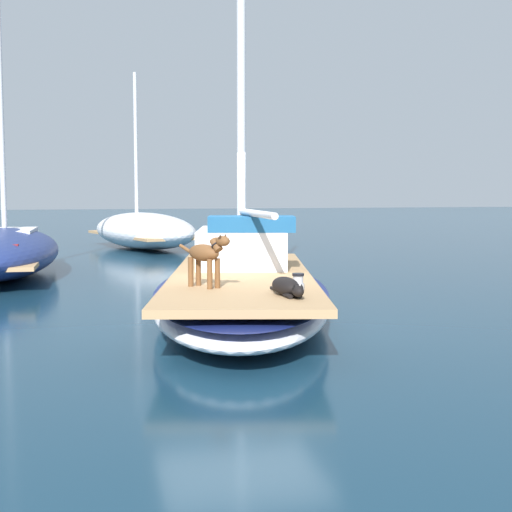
% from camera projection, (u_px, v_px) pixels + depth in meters
% --- Properties ---
extents(ground_plane, '(120.00, 120.00, 0.00)m').
position_uv_depth(ground_plane, '(241.00, 317.00, 10.96)').
color(ground_plane, '#143347').
extents(sailboat_main, '(3.94, 7.60, 0.66)m').
position_uv_depth(sailboat_main, '(241.00, 295.00, 10.93)').
color(sailboat_main, white).
rests_on(sailboat_main, ground).
extents(mast_main, '(0.14, 2.27, 8.74)m').
position_uv_depth(mast_main, '(243.00, 14.00, 11.31)').
color(mast_main, silver).
rests_on(mast_main, sailboat_main).
extents(cabin_house, '(1.82, 2.47, 0.84)m').
position_uv_depth(cabin_house, '(243.00, 245.00, 11.98)').
color(cabin_house, silver).
rests_on(cabin_house, sailboat_main).
extents(dog_black, '(0.33, 0.95, 0.22)m').
position_uv_depth(dog_black, '(287.00, 287.00, 8.59)').
color(dog_black, black).
rests_on(dog_black, sailboat_main).
extents(dog_brown, '(0.59, 0.83, 0.70)m').
position_uv_depth(dog_brown, '(206.00, 255.00, 9.29)').
color(dog_brown, brown).
rests_on(dog_brown, sailboat_main).
extents(deck_winch, '(0.16, 0.16, 0.21)m').
position_uv_depth(deck_winch, '(298.00, 282.00, 9.09)').
color(deck_winch, '#B7B7BC').
rests_on(deck_winch, sailboat_main).
extents(moored_boat_port_side, '(2.54, 6.76, 8.19)m').
position_uv_depth(moored_boat_port_side, '(1.00, 251.00, 16.06)').
color(moored_boat_port_side, navy).
rests_on(moored_boat_port_side, ground).
extents(moored_boat_far_astern, '(4.15, 6.31, 5.66)m').
position_uv_depth(moored_boat_far_astern, '(144.00, 230.00, 23.42)').
color(moored_boat_far_astern, white).
rests_on(moored_boat_far_astern, ground).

